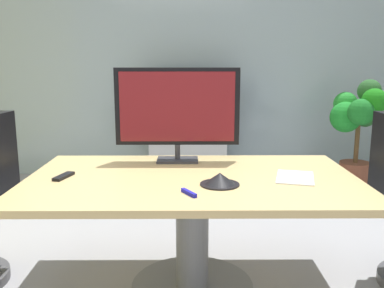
{
  "coord_description": "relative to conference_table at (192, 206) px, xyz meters",
  "views": [
    {
      "loc": [
        0.12,
        -2.3,
        1.39
      ],
      "look_at": [
        0.13,
        0.36,
        0.87
      ],
      "focal_mm": 39.2,
      "sensor_mm": 36.0,
      "label": 1
    }
  ],
  "objects": [
    {
      "name": "wall_back_glass_partition",
      "position": [
        -0.13,
        2.81,
        0.87
      ],
      "size": [
        5.64,
        0.1,
        2.83
      ],
      "primitive_type": "cube",
      "color": "#9EB2B7",
      "rests_on": "ground"
    },
    {
      "name": "potted_plant",
      "position": [
        1.81,
        2.1,
        0.2
      ],
      "size": [
        0.57,
        0.63,
        1.22
      ],
      "color": "brown",
      "rests_on": "ground"
    },
    {
      "name": "paper_notepad",
      "position": [
        0.61,
        -0.03,
        0.18
      ],
      "size": [
        0.28,
        0.34,
        0.01
      ],
      "primitive_type": "cube",
      "rotation": [
        0.0,
        0.0,
        -0.25
      ],
      "color": "white",
      "rests_on": "conference_table"
    },
    {
      "name": "wall_display_unit",
      "position": [
        -0.03,
        2.45,
        -0.1
      ],
      "size": [
        1.2,
        0.36,
        1.31
      ],
      "color": "#B7BABC",
      "rests_on": "ground"
    },
    {
      "name": "conference_table",
      "position": [
        0.0,
        0.0,
        0.0
      ],
      "size": [
        1.96,
        1.16,
        0.72
      ],
      "color": "tan",
      "rests_on": "ground"
    },
    {
      "name": "conference_phone",
      "position": [
        0.15,
        -0.17,
        0.21
      ],
      "size": [
        0.22,
        0.22,
        0.07
      ],
      "color": "black",
      "rests_on": "conference_table"
    },
    {
      "name": "remote_control",
      "position": [
        -0.76,
        -0.02,
        0.19
      ],
      "size": [
        0.09,
        0.18,
        0.02
      ],
      "primitive_type": "cube",
      "rotation": [
        0.0,
        0.0,
        -0.26
      ],
      "color": "black",
      "rests_on": "conference_table"
    },
    {
      "name": "tv_monitor",
      "position": [
        -0.1,
        0.41,
        0.54
      ],
      "size": [
        0.84,
        0.18,
        0.64
      ],
      "color": "#333338",
      "rests_on": "conference_table"
    },
    {
      "name": "whiteboard_marker",
      "position": [
        -0.02,
        -0.35,
        0.19
      ],
      "size": [
        0.08,
        0.12,
        0.02
      ],
      "primitive_type": "cube",
      "rotation": [
        0.0,
        0.0,
        -1.04
      ],
      "color": "#1919A5",
      "rests_on": "conference_table"
    }
  ]
}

